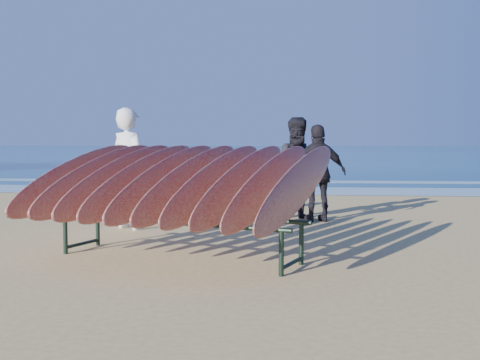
# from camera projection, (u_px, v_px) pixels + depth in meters

# --- Properties ---
(ground) EXTENTS (120.00, 120.00, 0.00)m
(ground) POSITION_uv_depth(u_px,v_px,m) (234.00, 267.00, 6.92)
(ground) COLOR tan
(ground) RESTS_ON ground
(ocean) EXTENTS (160.00, 160.00, 0.00)m
(ocean) POSITION_uv_depth(u_px,v_px,m) (288.00, 152.00, 61.56)
(ocean) COLOR navy
(ocean) RESTS_ON ground
(foam_near) EXTENTS (160.00, 160.00, 0.00)m
(foam_near) POSITION_uv_depth(u_px,v_px,m) (270.00, 190.00, 16.85)
(foam_near) COLOR white
(foam_near) RESTS_ON ground
(foam_far) EXTENTS (160.00, 160.00, 0.00)m
(foam_far) POSITION_uv_depth(u_px,v_px,m) (274.00, 181.00, 20.33)
(foam_far) COLOR white
(foam_far) RESTS_ON ground
(surfboard_rack) EXTENTS (3.87, 3.56, 1.56)m
(surfboard_rack) POSITION_uv_depth(u_px,v_px,m) (178.00, 183.00, 7.31)
(surfboard_rack) COLOR black
(surfboard_rack) RESTS_ON ground
(person_white) EXTENTS (0.86, 0.79, 1.97)m
(person_white) POSITION_uv_depth(u_px,v_px,m) (129.00, 169.00, 9.75)
(person_white) COLOR white
(person_white) RESTS_ON ground
(person_dark_a) EXTENTS (1.04, 0.89, 1.86)m
(person_dark_a) POSITION_uv_depth(u_px,v_px,m) (300.00, 169.00, 10.87)
(person_dark_a) COLOR black
(person_dark_a) RESTS_ON ground
(person_dark_b) EXTENTS (1.09, 0.69, 1.72)m
(person_dark_b) POSITION_uv_depth(u_px,v_px,m) (319.00, 173.00, 10.60)
(person_dark_b) COLOR black
(person_dark_b) RESTS_ON ground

